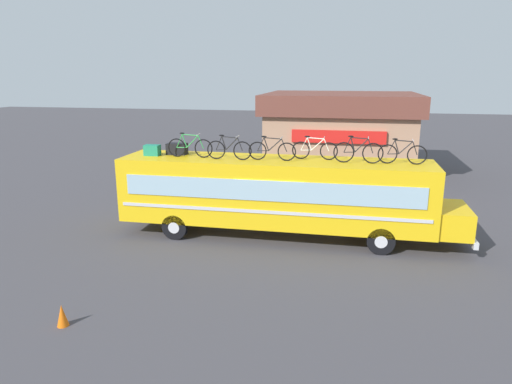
# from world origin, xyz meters

# --- Properties ---
(ground_plane) EXTENTS (120.00, 120.00, 0.00)m
(ground_plane) POSITION_xyz_m (0.00, 0.00, 0.00)
(ground_plane) COLOR #423F44
(bus) EXTENTS (12.82, 2.46, 2.98)m
(bus) POSITION_xyz_m (0.22, 0.00, 1.75)
(bus) COLOR yellow
(bus) RESTS_ON ground
(luggage_bag_1) EXTENTS (0.58, 0.37, 0.41)m
(luggage_bag_1) POSITION_xyz_m (-4.76, -0.08, 3.19)
(luggage_bag_1) COLOR #1E7F66
(luggage_bag_1) RESTS_ON bus
(luggage_bag_2) EXTENTS (0.76, 0.47, 0.44)m
(luggage_bag_2) POSITION_xyz_m (-3.91, 0.35, 3.20)
(luggage_bag_2) COLOR black
(luggage_bag_2) RESTS_ON bus
(rooftop_bicycle_1) EXTENTS (1.76, 0.44, 0.93)m
(rooftop_bicycle_1) POSITION_xyz_m (-3.19, -0.15, 3.37)
(rooftop_bicycle_1) COLOR black
(rooftop_bicycle_1) RESTS_ON bus
(rooftop_bicycle_2) EXTENTS (1.69, 0.44, 0.92)m
(rooftop_bicycle_2) POSITION_xyz_m (-1.62, -0.34, 3.37)
(rooftop_bicycle_2) COLOR black
(rooftop_bicycle_2) RESTS_ON bus
(rooftop_bicycle_3) EXTENTS (1.75, 0.44, 0.89)m
(rooftop_bicycle_3) POSITION_xyz_m (-0.05, -0.19, 3.36)
(rooftop_bicycle_3) COLOR black
(rooftop_bicycle_3) RESTS_ON bus
(rooftop_bicycle_4) EXTENTS (1.68, 0.44, 0.87)m
(rooftop_bicycle_4) POSITION_xyz_m (1.45, 0.31, 3.35)
(rooftop_bicycle_4) COLOR black
(rooftop_bicycle_4) RESTS_ON bus
(rooftop_bicycle_5) EXTENTS (1.74, 0.44, 0.97)m
(rooftop_bicycle_5) POSITION_xyz_m (3.01, -0.08, 3.39)
(rooftop_bicycle_5) COLOR black
(rooftop_bicycle_5) RESTS_ON bus
(rooftop_bicycle_6) EXTENTS (1.67, 0.44, 0.90)m
(rooftop_bicycle_6) POSITION_xyz_m (4.51, 0.03, 3.36)
(rooftop_bicycle_6) COLOR black
(rooftop_bicycle_6) RESTS_ON bus
(roadside_building) EXTENTS (9.30, 8.14, 4.87)m
(roadside_building) POSITION_xyz_m (2.08, 13.13, 2.50)
(roadside_building) COLOR tan
(roadside_building) RESTS_ON ground
(traffic_cone) EXTENTS (0.28, 0.28, 0.57)m
(traffic_cone) POSITION_xyz_m (-4.05, -7.46, 0.29)
(traffic_cone) COLOR orange
(traffic_cone) RESTS_ON ground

